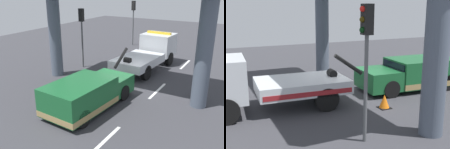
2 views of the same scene
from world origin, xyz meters
The scene contains 9 objects.
ground_plane centered at (0.00, 0.00, -0.05)m, with size 60.00×40.00×0.10m, color #38383D.
lane_stripe_west centered at (-6.00, -2.25, 0.00)m, with size 2.60×0.16×0.01m, color silver.
lane_stripe_mid centered at (0.00, -2.25, 0.00)m, with size 2.60×0.16×0.01m, color silver.
lane_stripe_east centered at (6.00, -2.25, 0.00)m, with size 2.60×0.16×0.01m, color silver.
tow_truck_white centered at (4.10, -0.05, 1.20)m, with size 7.32×2.77×2.46m.
towed_van_green centered at (-3.90, 0.00, 0.78)m, with size 5.33×2.51×1.58m.
traffic_light_near centered at (1.52, 4.26, 3.14)m, with size 0.39×0.32×4.31m.
traffic_light_far centered at (10.02, 4.26, 3.19)m, with size 0.39×0.32×4.37m.
traffic_cone_orange centered at (-0.86, 1.92, 0.28)m, with size 0.50×0.50×0.60m.
Camera 1 is at (-13.39, -6.95, 5.99)m, focal length 41.17 mm.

